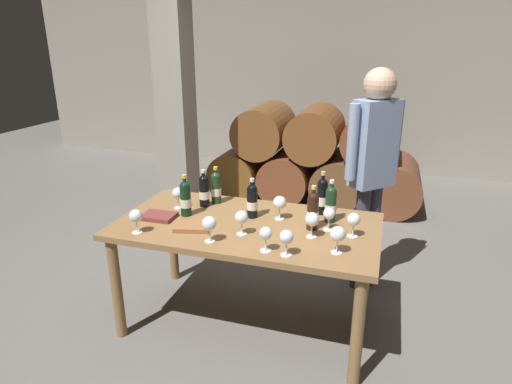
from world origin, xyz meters
The scene contains 26 objects.
ground_plane centered at (0.00, 0.00, 0.00)m, with size 14.00×14.00×0.00m, color #66635E.
cellar_back_wall centered at (0.00, 4.20, 1.40)m, with size 10.00×0.24×2.80m, color gray.
barrel_stack centered at (0.00, 2.60, 0.53)m, with size 2.49×0.90×1.15m.
stone_pillar centered at (-1.30, 1.60, 1.30)m, with size 0.32×0.32×2.60m, color gray.
dining_table centered at (0.00, 0.00, 0.67)m, with size 1.70×0.90×0.76m.
wine_bottle_0 centered at (-0.39, 0.21, 0.88)m, with size 0.07×0.07×0.27m.
wine_bottle_1 centered at (0.00, 0.11, 0.88)m, with size 0.07×0.07×0.27m.
wine_bottle_2 centered at (0.42, 0.04, 0.89)m, with size 0.07×0.07×0.29m.
wine_bottle_3 centered at (0.44, 0.32, 0.89)m, with size 0.07×0.07×0.30m.
wine_bottle_4 centered at (0.51, 0.19, 0.89)m, with size 0.07×0.07×0.29m.
wine_bottle_5 centered at (-0.44, 0.01, 0.89)m, with size 0.07×0.07×0.29m.
wine_bottle_6 centered at (-0.33, 0.29, 0.88)m, with size 0.07×0.07×0.27m.
wine_glass_0 centered at (0.68, 0.00, 0.87)m, with size 0.08×0.08×0.15m.
wine_glass_1 centered at (0.61, -0.24, 0.87)m, with size 0.09×0.09×0.16m.
wine_glass_2 centered at (-0.55, 0.11, 0.87)m, with size 0.08×0.08×0.15m.
wine_glass_3 centered at (0.52, 0.05, 0.87)m, with size 0.07×0.07×0.15m.
wine_glass_4 centered at (-0.13, -0.32, 0.87)m, with size 0.09×0.09×0.16m.
wine_glass_5 centered at (0.18, 0.13, 0.87)m, with size 0.09×0.09×0.16m.
wine_glass_6 centered at (0.22, -0.34, 0.87)m, with size 0.07×0.07×0.15m.
wine_glass_7 centered at (0.02, -0.17, 0.87)m, with size 0.08×0.08×0.16m.
wine_glass_8 centered at (0.35, -0.36, 0.87)m, with size 0.08×0.08×0.15m.
wine_glass_9 centered at (0.44, -0.08, 0.87)m, with size 0.09×0.09×0.16m.
wine_glass_10 centered at (-0.61, -0.34, 0.87)m, with size 0.08×0.08×0.15m.
tasting_notebook centered at (-0.30, -0.18, 0.77)m, with size 0.22×0.16×0.03m, color #936038.
leather_ledger centered at (-0.59, -0.09, 0.77)m, with size 0.22×0.16×0.03m, color brown.
sommelier_presenting centered at (0.73, 0.75, 1.04)m, with size 0.37×0.38×1.72m.
Camera 1 is at (0.83, -2.47, 1.90)m, focal length 30.45 mm.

